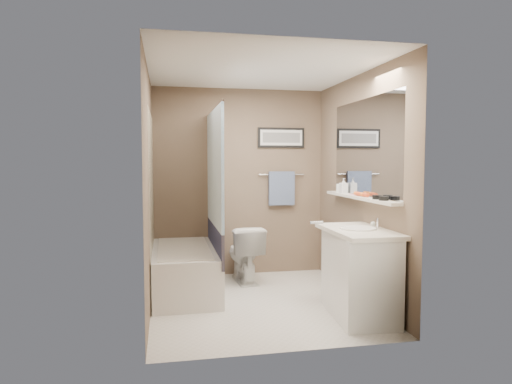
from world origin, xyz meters
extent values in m
plane|color=silver|center=(0.00, 0.00, 0.00)|extent=(2.50, 2.50, 0.00)
cube|color=white|center=(0.00, 0.00, 2.38)|extent=(2.20, 2.50, 0.04)
cube|color=brown|center=(0.00, 1.23, 1.20)|extent=(2.20, 0.04, 2.40)
cube|color=brown|center=(0.00, -1.23, 1.20)|extent=(2.20, 0.04, 2.40)
cube|color=brown|center=(-1.08, 0.00, 1.20)|extent=(0.04, 2.50, 2.40)
cube|color=brown|center=(1.08, 0.00, 1.20)|extent=(0.04, 2.50, 2.40)
cube|color=#BEB08F|center=(-1.09, 0.50, 1.00)|extent=(0.02, 1.55, 2.00)
cylinder|color=silver|center=(-0.40, 0.50, 2.05)|extent=(0.02, 1.55, 0.02)
cube|color=white|center=(-0.40, 0.50, 1.40)|extent=(0.03, 1.45, 1.28)
cube|color=#282B4B|center=(-0.40, 0.50, 0.58)|extent=(0.03, 1.45, 0.36)
cube|color=silver|center=(1.09, -0.15, 1.62)|extent=(0.02, 1.60, 1.00)
cube|color=silver|center=(1.04, -0.15, 1.10)|extent=(0.12, 1.60, 0.03)
cylinder|color=silver|center=(0.55, 1.22, 1.30)|extent=(0.60, 0.02, 0.02)
cube|color=#7D92B6|center=(0.55, 1.20, 1.12)|extent=(0.34, 0.05, 0.44)
cube|color=black|center=(0.55, 1.23, 1.78)|extent=(0.62, 0.02, 0.26)
cube|color=white|center=(0.55, 1.22, 1.78)|extent=(0.56, 0.00, 0.20)
cube|color=#595959|center=(0.55, 1.22, 1.78)|extent=(0.50, 0.00, 0.13)
cube|color=silver|center=(0.55, -1.24, 1.00)|extent=(0.80, 0.02, 2.00)
cylinder|color=silver|center=(0.22, -1.19, 1.00)|extent=(0.10, 0.02, 0.02)
cube|color=silver|center=(-0.75, 0.53, 0.25)|extent=(0.73, 1.51, 0.50)
cube|color=beige|center=(-0.75, 0.53, 0.50)|extent=(0.56, 1.36, 0.02)
imported|color=white|center=(-0.01, 0.87, 0.35)|extent=(0.43, 0.71, 0.69)
cube|color=white|center=(0.85, -0.60, 0.40)|extent=(0.57, 0.94, 0.80)
cube|color=silver|center=(0.84, -0.60, 0.82)|extent=(0.54, 0.96, 0.04)
cylinder|color=white|center=(0.83, -0.60, 0.85)|extent=(0.34, 0.34, 0.01)
cylinder|color=white|center=(1.03, -0.60, 0.89)|extent=(0.02, 0.02, 0.10)
sphere|color=white|center=(1.03, -0.50, 0.87)|extent=(0.05, 0.05, 0.05)
cylinder|color=black|center=(1.04, -0.70, 1.14)|extent=(0.09, 0.09, 0.04)
cylinder|color=black|center=(1.04, -0.56, 1.14)|extent=(0.09, 0.09, 0.04)
cylinder|color=#CE421D|center=(1.04, -0.23, 1.14)|extent=(0.06, 0.22, 0.04)
cylinder|color=orange|center=(1.04, -0.16, 1.14)|extent=(0.04, 0.22, 0.04)
cube|color=pink|center=(1.04, 0.00, 1.12)|extent=(0.03, 0.16, 0.01)
cylinder|color=white|center=(1.04, 0.39, 1.17)|extent=(0.08, 0.08, 0.10)
imported|color=#999999|center=(1.04, 0.27, 1.20)|extent=(0.08, 0.08, 0.17)
camera|label=1|loc=(-0.94, -4.58, 1.49)|focal=32.00mm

